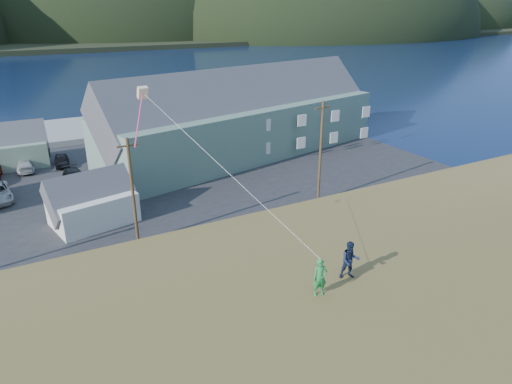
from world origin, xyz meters
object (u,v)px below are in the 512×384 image
at_px(lodge, 245,115).
at_px(kite_flyer_navy, 350,260).
at_px(shed_palegreen_far, 4,147).
at_px(kite_flyer_green, 320,277).
at_px(wharf, 35,135).
at_px(shed_white, 92,201).

bearing_deg(lodge, kite_flyer_navy, -123.40).
height_order(shed_palegreen_far, kite_flyer_navy, kite_flyer_navy).
bearing_deg(shed_palegreen_far, kite_flyer_green, -76.42).
bearing_deg(wharf, kite_flyer_navy, -81.71).
distance_m(wharf, shed_white, 33.19).
bearing_deg(kite_flyer_navy, kite_flyer_green, -143.96).
distance_m(shed_palegreen_far, kite_flyer_navy, 48.41).
relative_size(lodge, shed_palegreen_far, 4.09).
bearing_deg(kite_flyer_green, kite_flyer_navy, 26.97).
xyz_separation_m(lodge, kite_flyer_green, (-16.34, -38.09, 2.94)).
xyz_separation_m(lodge, shed_white, (-20.89, -11.81, -2.87)).
relative_size(wharf, shed_palegreen_far, 2.75).
xyz_separation_m(kite_flyer_green, kite_flyer_navy, (1.80, 0.40, 0.04)).
height_order(wharf, shed_white, shed_white).
bearing_deg(kite_flyer_green, shed_white, 114.26).
xyz_separation_m(shed_palegreen_far, kite_flyer_navy, (12.50, -46.43, 5.60)).
bearing_deg(kite_flyer_navy, wharf, 121.80).
relative_size(kite_flyer_green, kite_flyer_navy, 0.95).
xyz_separation_m(shed_white, kite_flyer_green, (4.55, -26.28, 5.81)).
relative_size(wharf, kite_flyer_green, 16.61).
distance_m(shed_palegreen_far, kite_flyer_green, 48.36).
height_order(shed_white, kite_flyer_green, kite_flyer_green).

